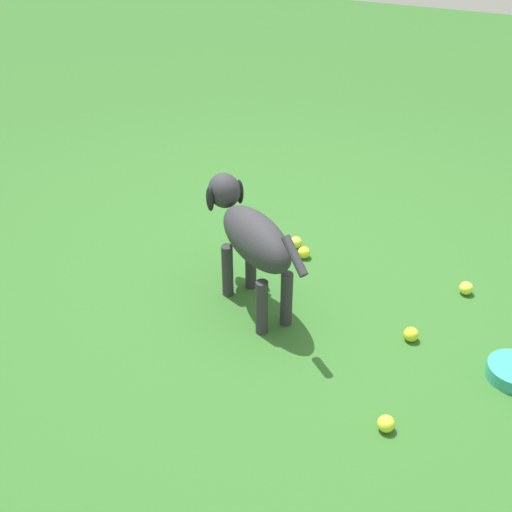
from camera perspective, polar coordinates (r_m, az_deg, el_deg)
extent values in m
plane|color=#2D6026|center=(3.19, 0.66, -2.12)|extent=(14.00, 14.00, 0.00)
ellipsoid|color=#2D2D33|center=(2.78, 0.00, 1.62)|extent=(0.45, 0.53, 0.23)
cylinder|color=#2D2D33|center=(3.01, -2.61, -1.34)|extent=(0.06, 0.06, 0.28)
cylinder|color=#2D2D33|center=(3.06, -0.48, -0.68)|extent=(0.06, 0.06, 0.28)
cylinder|color=#2D2D33|center=(2.77, 0.53, -4.71)|extent=(0.06, 0.06, 0.28)
cylinder|color=#2D2D33|center=(2.83, 2.79, -3.93)|extent=(0.06, 0.06, 0.28)
ellipsoid|color=#2D2D33|center=(2.97, -2.91, 5.97)|extent=(0.22, 0.22, 0.17)
ellipsoid|color=black|center=(3.04, -3.55, 6.18)|extent=(0.13, 0.14, 0.07)
sphere|color=black|center=(3.08, -4.00, 6.57)|extent=(0.03, 0.03, 0.03)
ellipsoid|color=black|center=(2.94, -4.21, 5.19)|extent=(0.06, 0.07, 0.13)
ellipsoid|color=black|center=(3.00, -1.47, 5.90)|extent=(0.06, 0.07, 0.13)
cylinder|color=#2D2D33|center=(2.50, 3.54, 0.00)|extent=(0.13, 0.16, 0.13)
sphere|color=#CCDB42|center=(3.43, 3.66, 1.24)|extent=(0.07, 0.07, 0.07)
sphere|color=yellow|center=(2.88, 13.93, -6.93)|extent=(0.07, 0.07, 0.07)
sphere|color=#D8E541|center=(3.24, 18.57, -2.79)|extent=(0.07, 0.07, 0.07)
sphere|color=#D0DF37|center=(2.47, 11.75, -14.71)|extent=(0.07, 0.07, 0.07)
sphere|color=yellow|center=(3.35, 4.38, 0.33)|extent=(0.07, 0.07, 0.07)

